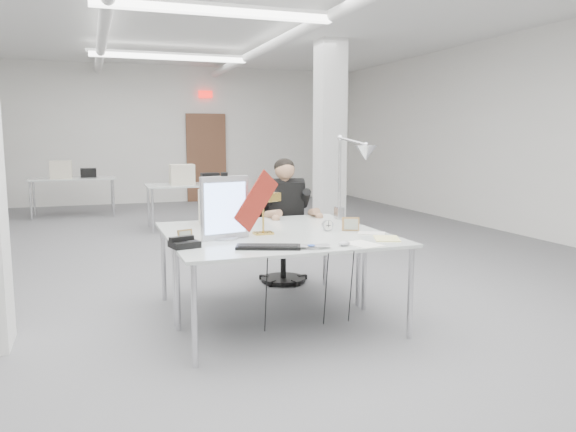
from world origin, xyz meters
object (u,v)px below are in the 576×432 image
at_px(bankers_lamp, 263,215).
at_px(architect_lamp, 351,177).
at_px(beige_monitor, 221,207).
at_px(monitor, 225,208).
at_px(desk_phone, 184,244).
at_px(seated_person, 285,200).
at_px(laptop, 311,248).
at_px(desk_main, 292,243).
at_px(office_chair, 283,232).

distance_m(bankers_lamp, architect_lamp, 1.05).
height_order(beige_monitor, architect_lamp, architect_lamp).
bearing_deg(monitor, desk_phone, -158.98).
relative_size(seated_person, bankers_lamp, 2.72).
bearing_deg(laptop, bankers_lamp, 116.03).
xyz_separation_m(seated_person, desk_phone, (-1.29, -1.46, -0.12)).
bearing_deg(desk_phone, desk_main, -17.32).
bearing_deg(beige_monitor, office_chair, 29.68).
bearing_deg(monitor, seated_person, 40.78).
distance_m(seated_person, laptop, 1.90).
relative_size(office_chair, laptop, 3.85).
xyz_separation_m(monitor, bankers_lamp, (0.35, 0.11, -0.09)).
relative_size(monitor, beige_monitor, 1.48).
distance_m(office_chair, seated_person, 0.35).
distance_m(desk_phone, architect_lamp, 1.85).
height_order(monitor, desk_phone, monitor).
bearing_deg(beige_monitor, laptop, -79.29).
distance_m(seated_person, beige_monitor, 0.94).
distance_m(desk_main, seated_person, 1.59).
relative_size(beige_monitor, architect_lamp, 0.39).
height_order(seated_person, bankers_lamp, seated_person).
bearing_deg(seated_person, office_chair, 95.03).
bearing_deg(desk_main, office_chair, 73.44).
height_order(seated_person, laptop, seated_person).
distance_m(desk_main, architect_lamp, 1.20).
bearing_deg(seated_person, beige_monitor, -143.36).
bearing_deg(seated_person, laptop, -98.14).
height_order(seated_person, desk_phone, seated_person).
height_order(monitor, beige_monitor, monitor).
distance_m(seated_person, desk_phone, 1.96).
relative_size(office_chair, architect_lamp, 1.27).
bearing_deg(bankers_lamp, desk_main, -95.89).
xyz_separation_m(bankers_lamp, architect_lamp, (0.96, 0.33, 0.27)).
bearing_deg(beige_monitor, monitor, -104.58).
distance_m(seated_person, architect_lamp, 0.92).
height_order(office_chair, bankers_lamp, office_chair).
xyz_separation_m(desk_phone, architect_lamp, (1.68, 0.68, 0.41)).
bearing_deg(beige_monitor, desk_main, -76.43).
bearing_deg(bankers_lamp, desk_phone, -175.91).
distance_m(bankers_lamp, beige_monitor, 0.66).
bearing_deg(beige_monitor, seated_person, 27.14).
distance_m(office_chair, bankers_lamp, 1.35).
height_order(monitor, laptop, monitor).
relative_size(office_chair, desk_phone, 5.63).
height_order(desk_main, laptop, laptop).
bearing_deg(seated_person, monitor, -122.08).
relative_size(bankers_lamp, desk_phone, 1.70).
distance_m(seated_person, bankers_lamp, 1.26).
height_order(laptop, desk_phone, desk_phone).
xyz_separation_m(laptop, architect_lamp, (0.82, 1.05, 0.42)).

